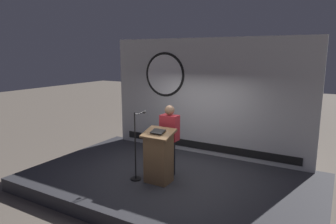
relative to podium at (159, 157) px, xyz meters
name	(u,v)px	position (x,y,z in m)	size (l,w,h in m)	color
ground_plane	(171,188)	(0.09, 0.39, -0.86)	(40.00, 40.00, 0.00)	#6B6056
stage_platform	(171,182)	(0.09, 0.39, -0.71)	(6.40, 4.00, 0.30)	#333338
banner_display	(204,97)	(0.05, 2.24, 0.99)	(5.60, 0.12, 3.12)	silver
podium	(159,157)	(0.00, 0.00, 0.00)	(0.64, 0.50, 1.16)	olive
speaker_person	(170,140)	(-0.01, 0.48, 0.25)	(0.40, 0.26, 1.60)	black
microphone_stand	(137,156)	(-0.50, -0.10, -0.04)	(0.24, 0.51, 1.50)	black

